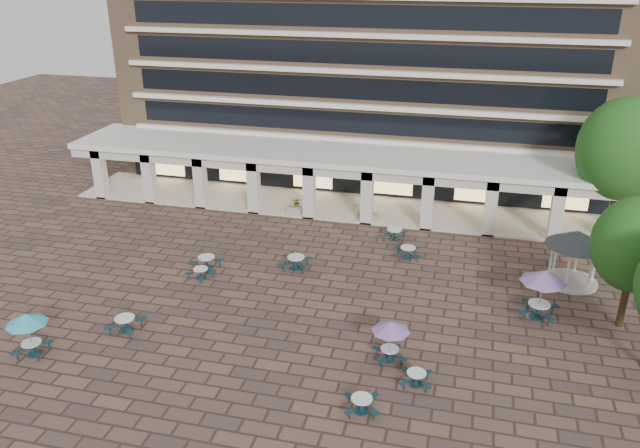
% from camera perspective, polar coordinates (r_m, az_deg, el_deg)
% --- Properties ---
extents(ground, '(120.00, 120.00, 0.00)m').
position_cam_1_polar(ground, '(34.41, -2.91, -7.43)').
color(ground, brown).
rests_on(ground, ground).
extents(apartment_building, '(40.00, 15.50, 25.20)m').
position_cam_1_polar(apartment_building, '(54.65, 4.90, 18.02)').
color(apartment_building, '#937353').
rests_on(apartment_building, ground).
extents(retail_arcade, '(42.00, 6.60, 4.40)m').
position_cam_1_polar(retail_arcade, '(46.28, 2.30, 4.95)').
color(retail_arcade, white).
rests_on(retail_arcade, ground).
extents(picnic_table_1, '(1.74, 1.74, 0.76)m').
position_cam_1_polar(picnic_table_1, '(33.49, -17.39, -8.62)').
color(picnic_table_1, '#122F38').
rests_on(picnic_table_1, ground).
extents(picnic_table_2, '(1.51, 1.51, 0.65)m').
position_cam_1_polar(picnic_table_2, '(28.76, 8.79, -13.69)').
color(picnic_table_2, '#122F38').
rests_on(picnic_table_2, ground).
extents(picnic_table_3, '(1.76, 1.76, 0.69)m').
position_cam_1_polar(picnic_table_3, '(27.10, 3.83, -16.04)').
color(picnic_table_3, '#122F38').
rests_on(picnic_table_3, ground).
extents(picnic_table_4, '(1.94, 1.94, 2.24)m').
position_cam_1_polar(picnic_table_4, '(32.50, -25.26, -7.99)').
color(picnic_table_4, '#122F38').
rests_on(picnic_table_4, ground).
extents(picnic_table_6, '(1.82, 1.82, 2.10)m').
position_cam_1_polar(picnic_table_6, '(29.33, 6.50, -9.42)').
color(picnic_table_6, '#122F38').
rests_on(picnic_table_6, ground).
extents(picnic_table_8, '(1.74, 1.74, 0.65)m').
position_cam_1_polar(picnic_table_8, '(37.56, -10.85, -4.37)').
color(picnic_table_8, '#122F38').
rests_on(picnic_table_8, ground).
extents(picnic_table_9, '(2.03, 2.03, 0.77)m').
position_cam_1_polar(picnic_table_9, '(38.64, -10.33, -3.38)').
color(picnic_table_9, '#122F38').
rests_on(picnic_table_9, ground).
extents(picnic_table_10, '(1.83, 1.83, 0.72)m').
position_cam_1_polar(picnic_table_10, '(39.71, 8.04, -2.50)').
color(picnic_table_10, '#122F38').
rests_on(picnic_table_10, ground).
extents(picnic_table_11, '(2.39, 2.39, 2.76)m').
position_cam_1_polar(picnic_table_11, '(34.10, 19.76, -4.69)').
color(picnic_table_11, '#122F38').
rests_on(picnic_table_11, ground).
extents(picnic_table_12, '(1.81, 1.81, 0.79)m').
position_cam_1_polar(picnic_table_12, '(38.00, -2.22, -3.44)').
color(picnic_table_12, '#122F38').
rests_on(picnic_table_12, ground).
extents(picnic_table_13, '(1.83, 1.83, 0.75)m').
position_cam_1_polar(picnic_table_13, '(42.12, 6.80, -0.84)').
color(picnic_table_13, '#122F38').
rests_on(picnic_table_13, ground).
extents(gazebo, '(3.49, 3.49, 3.25)m').
position_cam_1_polar(gazebo, '(38.41, 22.37, -1.74)').
color(gazebo, beige).
rests_on(gazebo, ground).
extents(tree_east_a, '(4.23, 4.23, 7.05)m').
position_cam_1_polar(tree_east_a, '(34.11, 26.95, -1.72)').
color(tree_east_a, '#392716').
rests_on(tree_east_a, ground).
extents(tree_east_c, '(5.79, 5.79, 9.65)m').
position_cam_1_polar(tree_east_c, '(44.02, 26.03, 6.11)').
color(tree_east_c, '#392716').
rests_on(tree_east_c, ground).
extents(planter_left, '(1.50, 0.60, 1.18)m').
position_cam_1_polar(planter_left, '(46.15, -2.11, 1.52)').
color(planter_left, gray).
rests_on(planter_left, ground).
extents(planter_right, '(1.50, 0.62, 1.22)m').
position_cam_1_polar(planter_right, '(45.04, 4.42, 0.94)').
color(planter_right, gray).
rests_on(planter_right, ground).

